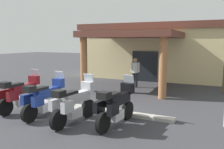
{
  "coord_description": "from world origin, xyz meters",
  "views": [
    {
      "loc": [
        5.07,
        -7.59,
        2.78
      ],
      "look_at": [
        0.17,
        2.53,
        1.2
      ],
      "focal_mm": 37.92,
      "sensor_mm": 36.0,
      "label": 1
    }
  ],
  "objects_px": {
    "motorcycle_maroon": "(20,94)",
    "motorcycle_black": "(116,105)",
    "motorcycle_silver": "(74,103)",
    "motorcycle_blue": "(45,98)",
    "motel_building": "(154,50)",
    "pedestrian": "(135,70)"
  },
  "relations": [
    {
      "from": "motorcycle_maroon",
      "to": "motorcycle_black",
      "type": "xyz_separation_m",
      "value": [
        4.19,
        0.1,
        0.0
      ]
    },
    {
      "from": "motorcycle_maroon",
      "to": "motorcycle_silver",
      "type": "height_order",
      "value": "same"
    },
    {
      "from": "motorcycle_blue",
      "to": "motorcycle_black",
      "type": "distance_m",
      "value": 2.8
    },
    {
      "from": "motorcycle_silver",
      "to": "motorcycle_black",
      "type": "height_order",
      "value": "same"
    },
    {
      "from": "motel_building",
      "to": "pedestrian",
      "type": "height_order",
      "value": "motel_building"
    },
    {
      "from": "motorcycle_maroon",
      "to": "motorcycle_silver",
      "type": "relative_size",
      "value": 1.0
    },
    {
      "from": "motorcycle_silver",
      "to": "motorcycle_black",
      "type": "xyz_separation_m",
      "value": [
        1.4,
        0.4,
        0.0
      ]
    },
    {
      "from": "motorcycle_black",
      "to": "pedestrian",
      "type": "relative_size",
      "value": 1.24
    },
    {
      "from": "motorcycle_blue",
      "to": "motel_building",
      "type": "bearing_deg",
      "value": -1.78
    },
    {
      "from": "motel_building",
      "to": "motorcycle_maroon",
      "type": "relative_size",
      "value": 4.94
    },
    {
      "from": "motel_building",
      "to": "motorcycle_black",
      "type": "height_order",
      "value": "motel_building"
    },
    {
      "from": "motel_building",
      "to": "motorcycle_maroon",
      "type": "height_order",
      "value": "motel_building"
    },
    {
      "from": "motorcycle_black",
      "to": "motorcycle_maroon",
      "type": "bearing_deg",
      "value": 97.78
    },
    {
      "from": "motorcycle_blue",
      "to": "motorcycle_silver",
      "type": "bearing_deg",
      "value": -93.79
    },
    {
      "from": "motel_building",
      "to": "motorcycle_blue",
      "type": "relative_size",
      "value": 4.94
    },
    {
      "from": "motorcycle_blue",
      "to": "pedestrian",
      "type": "distance_m",
      "value": 6.87
    },
    {
      "from": "motorcycle_black",
      "to": "pedestrian",
      "type": "height_order",
      "value": "pedestrian"
    },
    {
      "from": "motorcycle_maroon",
      "to": "motorcycle_silver",
      "type": "distance_m",
      "value": 2.81
    },
    {
      "from": "motel_building",
      "to": "pedestrian",
      "type": "distance_m",
      "value": 4.83
    },
    {
      "from": "motel_building",
      "to": "motorcycle_blue",
      "type": "bearing_deg",
      "value": -95.96
    },
    {
      "from": "motorcycle_maroon",
      "to": "motorcycle_blue",
      "type": "relative_size",
      "value": 1.0
    },
    {
      "from": "motel_building",
      "to": "motorcycle_silver",
      "type": "height_order",
      "value": "motel_building"
    }
  ]
}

